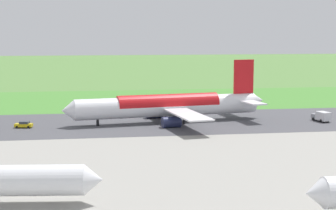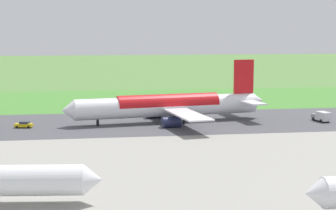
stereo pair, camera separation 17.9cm
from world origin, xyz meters
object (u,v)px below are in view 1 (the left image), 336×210
at_px(airliner_main, 169,106).
at_px(no_stopping_sign, 244,97).
at_px(service_car_followme, 24,125).
at_px(traffic_cone_orange, 223,100).
at_px(service_truck_baggage, 322,116).

distance_m(airliner_main, no_stopping_sign, 47.33).
distance_m(service_car_followme, no_stopping_sign, 77.24).
xyz_separation_m(airliner_main, traffic_cone_orange, (-24.37, -39.28, -4.08)).
bearing_deg(no_stopping_sign, service_truck_baggage, 102.04).
bearing_deg(service_car_followme, service_truck_baggage, 178.54).
distance_m(airliner_main, traffic_cone_orange, 46.40).
relative_size(service_truck_baggage, traffic_cone_orange, 11.15).
bearing_deg(traffic_cone_orange, service_truck_baggage, 108.51).
height_order(service_car_followme, no_stopping_sign, no_stopping_sign).
bearing_deg(no_stopping_sign, traffic_cone_orange, -27.26).
height_order(service_truck_baggage, service_car_followme, service_truck_baggage).
bearing_deg(no_stopping_sign, airliner_main, 49.95).
distance_m(no_stopping_sign, traffic_cone_orange, 6.91).
xyz_separation_m(airliner_main, service_truck_baggage, (-39.17, 4.96, -2.95)).
bearing_deg(service_car_followme, traffic_cone_orange, -145.04).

